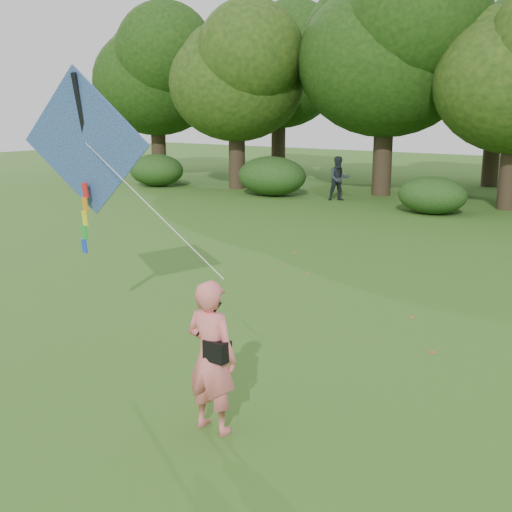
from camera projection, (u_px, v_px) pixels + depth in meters
The scene contains 6 objects.
ground at pixel (239, 398), 8.95m from camera, with size 100.00×100.00×0.00m, color #265114.
man_kite_flyer at pixel (211, 357), 7.85m from camera, with size 0.71×0.46×1.94m, color #F17172.
bystander_left at pixel (339, 179), 27.98m from camera, with size 0.94×0.73×1.92m, color #23282F.
crossbody_bag at pixel (217, 350), 7.73m from camera, with size 0.43×0.20×0.74m.
flying_kite at pixel (85, 145), 11.20m from camera, with size 5.88×2.17×3.31m.
fallen_leaves at pixel (395, 301), 13.46m from camera, with size 10.20×14.60×0.01m.
Camera 1 is at (5.13, -6.50, 3.93)m, focal length 45.00 mm.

